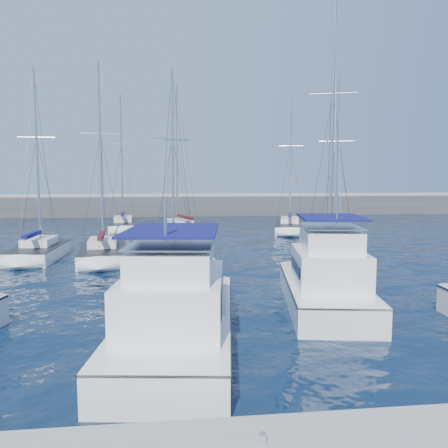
{
  "coord_description": "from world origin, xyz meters",
  "views": [
    {
      "loc": [
        -1.68,
        -19.03,
        5.88
      ],
      "look_at": [
        1.43,
        8.4,
        3.0
      ],
      "focal_mm": 35.0,
      "sensor_mm": 36.0,
      "label": 1
    }
  ],
  "objects": [
    {
      "name": "ground",
      "position": [
        0.0,
        0.0,
        0.0
      ],
      "size": [
        220.0,
        220.0,
        0.0
      ],
      "primitive_type": "plane",
      "color": "black",
      "rests_on": "ground"
    },
    {
      "name": "breakwater",
      "position": [
        0.0,
        52.0,
        1.05
      ],
      "size": [
        160.0,
        6.0,
        4.45
      ],
      "color": "#424244",
      "rests_on": "ground"
    },
    {
      "name": "dock_cleat_centre",
      "position": [
        0.0,
        -11.0,
        0.72
      ],
      "size": [
        0.16,
        0.16,
        0.25
      ],
      "primitive_type": "cylinder",
      "color": "silver",
      "rests_on": "dock"
    },
    {
      "name": "motor_yacht_port_inner",
      "position": [
        -1.65,
        -4.22,
        1.13
      ],
      "size": [
        5.03,
        10.79,
        4.69
      ],
      "rotation": [
        0.0,
        0.0,
        -0.12
      ],
      "color": "white",
      "rests_on": "ground"
    },
    {
      "name": "motor_yacht_stbd_inner",
      "position": [
        5.05,
        -0.4,
        1.13
      ],
      "size": [
        4.81,
        9.07,
        4.69
      ],
      "rotation": [
        0.0,
        0.0,
        -0.16
      ],
      "color": "white",
      "rests_on": "ground"
    },
    {
      "name": "sailboat_mid_a",
      "position": [
        -11.68,
        13.95,
        0.53
      ],
      "size": [
        3.13,
        6.95,
        14.19
      ],
      "rotation": [
        0.0,
        0.0,
        -0.01
      ],
      "color": "white",
      "rests_on": "ground"
    },
    {
      "name": "sailboat_mid_b",
      "position": [
        -6.88,
        12.89,
        0.53
      ],
      "size": [
        3.8,
        7.59,
        14.54
      ],
      "rotation": [
        0.0,
        0.0,
        0.1
      ],
      "color": "silver",
      "rests_on": "ground"
    },
    {
      "name": "sailboat_mid_c",
      "position": [
        -1.6,
        11.26,
        0.52
      ],
      "size": [
        4.84,
        8.06,
        13.76
      ],
      "rotation": [
        0.0,
        0.0,
        0.27
      ],
      "color": "white",
      "rests_on": "ground"
    },
    {
      "name": "sailboat_mid_d",
      "position": [
        7.59,
        6.04,
        0.56
      ],
      "size": [
        5.21,
        8.24,
        17.61
      ],
      "rotation": [
        0.0,
        0.0,
        -0.29
      ],
      "color": "silver",
      "rests_on": "ground"
    },
    {
      "name": "sailboat_mid_e",
      "position": [
        10.57,
        13.0,
        0.51
      ],
      "size": [
        5.22,
        8.61,
        13.94
      ],
      "rotation": [
        0.0,
        0.0,
        -0.29
      ],
      "color": "white",
      "rests_on": "ground"
    },
    {
      "name": "sailboat_back_a",
      "position": [
        -7.58,
        31.66,
        0.54
      ],
      "size": [
        3.84,
        8.38,
        15.74
      ],
      "rotation": [
        0.0,
        0.0,
        0.1
      ],
      "color": "silver",
      "rests_on": "ground"
    },
    {
      "name": "sailboat_back_b",
      "position": [
        -1.12,
        27.05,
        0.52
      ],
      "size": [
        5.93,
        9.66,
        15.88
      ],
      "rotation": [
        0.0,
        0.0,
        0.33
      ],
      "color": "silver",
      "rests_on": "ground"
    },
    {
      "name": "sailboat_back_c",
      "position": [
        11.12,
        28.43,
        0.52
      ],
      "size": [
        5.2,
        9.26,
        15.27
      ],
      "rotation": [
        0.0,
        0.0,
        -0.26
      ],
      "color": "white",
      "rests_on": "ground"
    }
  ]
}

